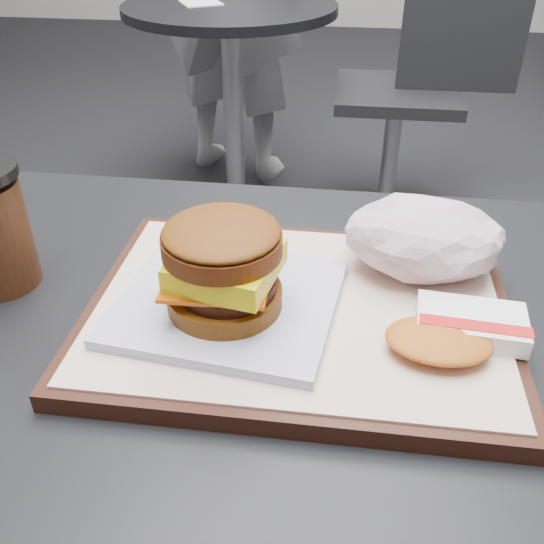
{
  "coord_description": "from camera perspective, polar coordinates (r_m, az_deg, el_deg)",
  "views": [
    {
      "loc": [
        0.07,
        -0.41,
        1.12
      ],
      "look_at": [
        0.01,
        0.0,
        0.83
      ],
      "focal_mm": 40.0,
      "sensor_mm": 36.0,
      "label": 1
    }
  ],
  "objects": [
    {
      "name": "serving_tray",
      "position": [
        0.56,
        2.47,
        -3.82
      ],
      "size": [
        0.38,
        0.28,
        0.02
      ],
      "color": "black",
      "rests_on": "customer_table"
    },
    {
      "name": "crumpled_wrapper",
      "position": [
        0.6,
        14.18,
        3.14
      ],
      "size": [
        0.15,
        0.12,
        0.07
      ],
      "primitive_type": null,
      "color": "silver",
      "rests_on": "serving_tray"
    },
    {
      "name": "neighbor_chair",
      "position": [
        2.23,
        13.66,
        17.18
      ],
      "size": [
        0.6,
        0.42,
        0.88
      ],
      "color": "#9C9CA1",
      "rests_on": "ground"
    },
    {
      "name": "napkin",
      "position": [
        2.14,
        -6.69,
        23.85
      ],
      "size": [
        0.16,
        0.16,
        0.0
      ],
      "primitive_type": "cube",
      "rotation": [
        0.0,
        0.0,
        0.5
      ],
      "color": "white",
      "rests_on": "neighbor_table"
    },
    {
      "name": "neighbor_table",
      "position": [
        2.18,
        -3.78,
        18.75
      ],
      "size": [
        0.7,
        0.7,
        0.75
      ],
      "color": "black",
      "rests_on": "ground"
    },
    {
      "name": "breakfast_sandwich",
      "position": [
        0.52,
        -4.46,
        -0.29
      ],
      "size": [
        0.21,
        0.19,
        0.09
      ],
      "color": "silver",
      "rests_on": "serving_tray"
    },
    {
      "name": "hash_brown",
      "position": [
        0.52,
        16.98,
        -5.31
      ],
      "size": [
        0.12,
        0.09,
        0.02
      ],
      "color": "white",
      "rests_on": "serving_tray"
    },
    {
      "name": "customer_table",
      "position": [
        0.68,
        -0.87,
        -17.94
      ],
      "size": [
        0.8,
        0.6,
        0.77
      ],
      "color": "#A5A5AA",
      "rests_on": "ground"
    }
  ]
}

